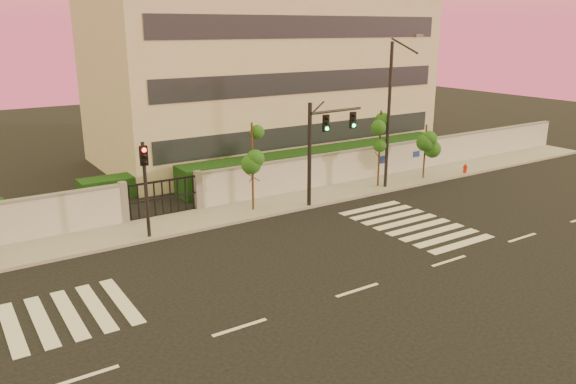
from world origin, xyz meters
The scene contains 13 objects.
ground centered at (0.00, 0.00, 0.00)m, with size 120.00×120.00×0.00m, color black.
sidewalk centered at (0.00, 10.50, 0.07)m, with size 60.00×3.00×0.15m, color gray.
perimeter_wall centered at (0.10, 12.00, 1.07)m, with size 60.00×0.36×2.20m.
hedge_row centered at (1.17, 14.74, 0.82)m, with size 41.00×4.25×1.80m.
institutional_building centered at (9.00, 21.99, 6.16)m, with size 24.40×12.40×12.25m.
road_markings centered at (-1.58, 3.76, 0.01)m, with size 57.00×7.62×0.02m.
street_tree_d centered at (1.35, 10.23, 3.54)m, with size 1.42×1.13×4.81m.
street_tree_e centered at (10.03, 10.09, 3.50)m, with size 1.42×1.13×4.76m.
street_tree_f centered at (13.80, 9.97, 2.64)m, with size 1.34×1.07×3.59m.
traffic_signal_main centered at (4.98, 9.20, 3.62)m, with size 3.62×0.46×5.72m.
traffic_signal_secondary centered at (-4.72, 9.34, 2.92)m, with size 0.36×0.34×4.60m.
streetlight_east centered at (10.27, 9.52, 4.93)m, with size 0.54×2.19×9.12m.
fire_hydrant centered at (16.99, 9.28, 0.38)m, with size 0.29×0.28×0.76m.
Camera 1 is at (-12.63, -14.62, 9.49)m, focal length 35.00 mm.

